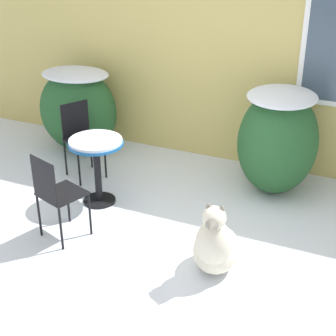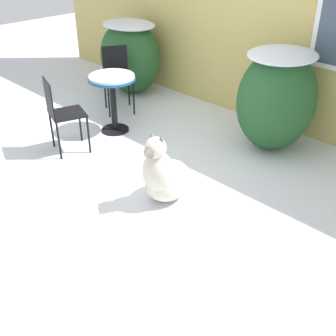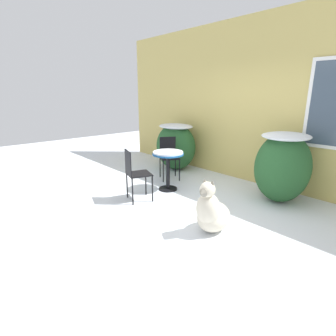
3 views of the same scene
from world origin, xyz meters
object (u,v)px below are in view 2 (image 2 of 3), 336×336
object	(u,v)px
patio_table	(112,88)
dog	(165,176)
patio_chair_far_side	(61,111)
patio_chair_near_table	(117,75)

from	to	relation	value
patio_table	dog	world-z (taller)	dog
patio_chair_far_side	patio_table	bearing A→B (deg)	-70.12
patio_chair_near_table	dog	distance (m)	2.47
patio_table	dog	xyz separation A→B (m)	(1.62, -0.68, -0.32)
patio_chair_near_table	dog	xyz separation A→B (m)	(2.15, -1.19, -0.24)
patio_chair_far_side	patio_chair_near_table	bearing A→B (deg)	-48.39
patio_table	patio_chair_far_side	xyz separation A→B (m)	(0.01, -0.79, -0.08)
dog	patio_table	bearing A→B (deg)	149.45
patio_table	patio_chair_near_table	xyz separation A→B (m)	(-0.53, 0.51, -0.08)
patio_chair_far_side	dog	bearing A→B (deg)	-157.21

